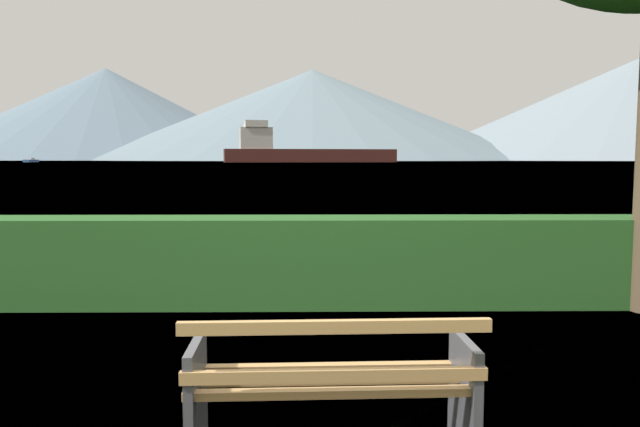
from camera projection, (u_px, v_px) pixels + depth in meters
name	position (u px, v px, depth m)	size (l,w,h in m)	color
water_surface	(313.00, 161.00, 309.21)	(620.00, 620.00, 0.00)	slate
park_bench	(332.00, 389.00, 3.29)	(1.57, 0.62, 0.87)	tan
hedge_row	(322.00, 261.00, 6.90)	(13.41, 0.69, 1.00)	#285B23
cargo_ship_large	(298.00, 151.00, 249.23)	(71.62, 23.13, 16.72)	#471E19
fishing_boat_near	(31.00, 161.00, 253.49)	(3.50, 7.85, 1.81)	#335693
distant_hills	(368.00, 113.00, 558.70)	(870.92, 448.74, 89.96)	slate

